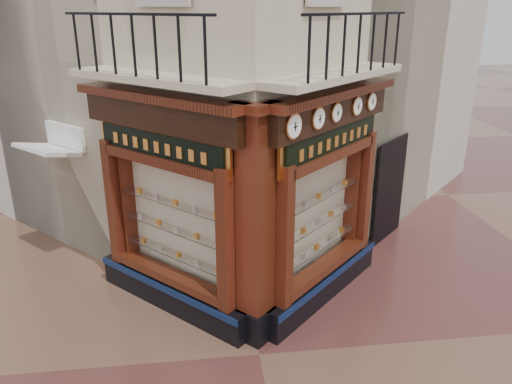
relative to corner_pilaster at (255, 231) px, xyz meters
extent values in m
plane|color=#522926|center=(0.00, -0.50, -1.95)|extent=(80.00, 80.00, 0.00)
cube|color=black|center=(-1.44, 1.04, -1.67)|extent=(2.72, 2.72, 0.55)
cube|color=#0C1B3F|center=(-1.57, 0.91, -1.46)|extent=(2.50, 2.50, 0.12)
cube|color=#321609|center=(-0.45, 0.05, -0.17)|extent=(0.37, 0.37, 2.45)
cube|color=#321609|center=(-2.43, 2.03, -0.17)|extent=(0.37, 0.37, 2.45)
cube|color=#FFF4C1|center=(-1.20, 1.27, -0.20)|extent=(1.80, 1.80, 2.10)
cube|color=black|center=(-1.42, 1.05, 1.65)|extent=(2.69, 2.69, 0.50)
cube|color=#321609|center=(-1.47, 1.00, 1.96)|extent=(2.86, 2.86, 0.14)
cube|color=black|center=(1.44, 1.04, -1.67)|extent=(2.72, 2.72, 0.55)
cube|color=#0C1B3F|center=(1.57, 0.91, -1.46)|extent=(2.50, 2.50, 0.12)
cube|color=#321609|center=(0.45, 0.05, -0.17)|extent=(0.37, 0.37, 2.45)
cube|color=#321609|center=(2.43, 2.03, -0.17)|extent=(0.37, 0.37, 2.45)
cube|color=#FFF4C1|center=(1.20, 1.27, -0.20)|extent=(1.80, 1.80, 2.10)
cube|color=black|center=(1.42, 1.05, 1.65)|extent=(2.69, 2.69, 0.50)
cube|color=#321609|center=(1.47, 1.00, 1.96)|extent=(2.86, 2.86, 0.14)
cube|color=black|center=(0.00, 0.00, -1.67)|extent=(0.78, 0.78, 0.55)
cube|color=#321609|center=(0.00, 0.00, 0.25)|extent=(0.64, 0.64, 3.50)
cube|color=#321609|center=(0.00, 0.00, 1.96)|extent=(0.85, 0.85, 0.14)
cube|color=#C1B396|center=(-1.48, 0.99, 2.25)|extent=(2.97, 2.97, 0.12)
cube|color=black|center=(-1.72, 0.76, 3.20)|extent=(2.36, 2.36, 0.04)
cube|color=#C1B396|center=(1.48, 0.99, 2.25)|extent=(2.97, 2.97, 0.12)
cube|color=black|center=(1.72, 0.76, 3.20)|extent=(2.36, 2.36, 0.04)
cylinder|color=#B97D3D|center=(0.55, -0.05, 1.67)|extent=(0.31, 0.31, 0.39)
cylinder|color=white|center=(0.57, -0.07, 1.67)|extent=(0.25, 0.25, 0.34)
cube|color=black|center=(0.58, -0.08, 1.67)|extent=(0.02, 0.02, 0.13)
cube|color=black|center=(0.58, -0.08, 1.67)|extent=(0.08, 0.08, 0.01)
cylinder|color=#B97D3D|center=(1.03, 0.44, 1.67)|extent=(0.29, 0.29, 0.36)
cylinder|color=white|center=(1.05, 0.42, 1.67)|extent=(0.23, 0.23, 0.31)
cube|color=black|center=(1.06, 0.41, 1.67)|extent=(0.02, 0.02, 0.12)
cube|color=black|center=(1.06, 0.41, 1.67)|extent=(0.07, 0.07, 0.01)
cylinder|color=#B97D3D|center=(1.43, 0.84, 1.67)|extent=(0.26, 0.26, 0.32)
cylinder|color=white|center=(1.45, 0.82, 1.67)|extent=(0.21, 0.21, 0.28)
cube|color=black|center=(1.46, 0.81, 1.67)|extent=(0.02, 0.02, 0.11)
cube|color=black|center=(1.46, 0.81, 1.67)|extent=(0.07, 0.07, 0.01)
cylinder|color=#B97D3D|center=(1.95, 1.35, 1.67)|extent=(0.27, 0.27, 0.34)
cylinder|color=white|center=(1.97, 1.33, 1.67)|extent=(0.22, 0.22, 0.29)
cube|color=black|center=(1.98, 1.32, 1.67)|extent=(0.02, 0.02, 0.11)
cube|color=black|center=(1.98, 1.32, 1.67)|extent=(0.07, 0.07, 0.01)
cylinder|color=#B97D3D|center=(2.35, 1.75, 1.67)|extent=(0.27, 0.27, 0.33)
cylinder|color=white|center=(2.37, 1.73, 1.67)|extent=(0.22, 0.22, 0.29)
cube|color=black|center=(2.38, 1.72, 1.67)|extent=(0.02, 0.02, 0.11)
cube|color=black|center=(2.38, 1.72, 1.67)|extent=(0.07, 0.07, 0.01)
cube|color=#ECA545|center=(-1.45, 1.03, 1.15)|extent=(2.22, 2.22, 0.59)
cube|color=black|center=(-1.48, 1.00, 1.15)|extent=(2.07, 2.07, 0.45)
cube|color=#ECA545|center=(1.45, 1.03, 1.15)|extent=(2.27, 2.27, 0.61)
cube|color=black|center=(1.48, 1.00, 1.15)|extent=(2.12, 2.12, 0.46)
camera|label=1|loc=(-0.86, -7.05, 3.29)|focal=35.00mm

